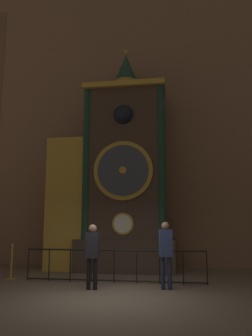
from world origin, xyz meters
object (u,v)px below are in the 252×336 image
object	(u,v)px
clock_tower	(114,179)
visitor_near	(92,250)
visitor_far	(166,248)
stanchion_post	(11,267)

from	to	relation	value
clock_tower	visitor_near	distance (m)	4.12
visitor_near	visitor_far	size ratio (longest dim) A/B	0.96
visitor_near	stanchion_post	distance (m)	3.19
visitor_near	stanchion_post	world-z (taller)	visitor_near
visitor_near	stanchion_post	xyz separation A→B (m)	(-2.88, 1.18, -0.67)
visitor_far	stanchion_post	world-z (taller)	visitor_far
visitor_near	visitor_far	distance (m)	1.96
clock_tower	visitor_far	world-z (taller)	clock_tower
clock_tower	visitor_near	size ratio (longest dim) A/B	5.10
clock_tower	stanchion_post	bearing A→B (deg)	-142.14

